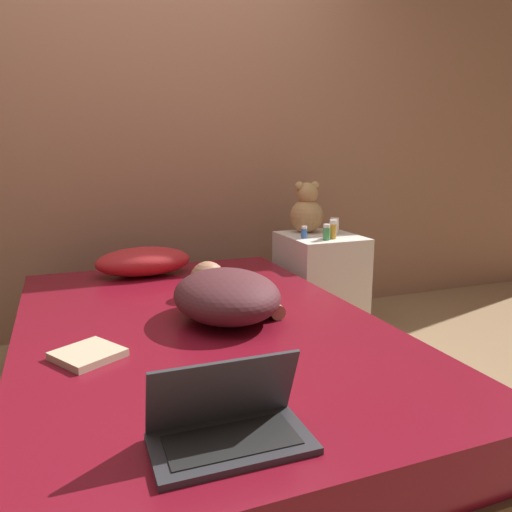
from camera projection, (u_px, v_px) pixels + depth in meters
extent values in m
plane|color=#937551|center=(203.00, 431.00, 1.99)|extent=(12.00, 12.00, 0.00)
cube|color=#996B51|center=(138.00, 115.00, 2.92)|extent=(8.00, 0.06, 2.60)
cube|color=#4C331E|center=(202.00, 397.00, 1.96)|extent=(1.34, 2.06, 0.29)
cube|color=maroon|center=(201.00, 343.00, 1.92)|extent=(1.32, 2.02, 0.17)
cube|color=silver|center=(320.00, 286.00, 2.97)|extent=(0.42, 0.47, 0.61)
ellipsoid|color=red|center=(144.00, 261.00, 2.58)|extent=(0.49, 0.27, 0.15)
ellipsoid|color=#4C2328|center=(227.00, 295.00, 1.92)|extent=(0.43, 0.52, 0.19)
sphere|color=#A87556|center=(208.00, 279.00, 2.21)|extent=(0.16, 0.16, 0.16)
cylinder|color=#A87556|center=(269.00, 305.00, 2.01)|extent=(0.07, 0.23, 0.06)
cube|color=#333338|center=(232.00, 444.00, 1.10)|extent=(0.36, 0.20, 0.02)
cube|color=black|center=(232.00, 440.00, 1.10)|extent=(0.29, 0.14, 0.00)
cube|color=#333338|center=(223.00, 391.00, 1.14)|extent=(0.35, 0.08, 0.18)
cube|color=black|center=(223.00, 391.00, 1.14)|extent=(0.31, 0.07, 0.15)
sphere|color=tan|center=(307.00, 216.00, 2.99)|extent=(0.20, 0.20, 0.20)
sphere|color=tan|center=(307.00, 193.00, 2.96)|extent=(0.13, 0.13, 0.13)
sphere|color=tan|center=(299.00, 186.00, 2.93)|extent=(0.05, 0.05, 0.05)
sphere|color=tan|center=(315.00, 185.00, 2.97)|extent=(0.05, 0.05, 0.05)
cylinder|color=#3D8E4C|center=(326.00, 234.00, 2.75)|extent=(0.04, 0.04, 0.07)
cylinder|color=white|center=(327.00, 226.00, 2.74)|extent=(0.04, 0.04, 0.02)
cylinder|color=white|center=(334.00, 228.00, 2.94)|extent=(0.05, 0.05, 0.08)
cylinder|color=white|center=(335.00, 220.00, 2.93)|extent=(0.05, 0.05, 0.02)
cylinder|color=#3866B2|center=(304.00, 233.00, 2.81)|extent=(0.04, 0.04, 0.05)
cylinder|color=white|center=(304.00, 227.00, 2.80)|extent=(0.03, 0.03, 0.02)
cylinder|color=gold|center=(333.00, 231.00, 2.79)|extent=(0.04, 0.04, 0.08)
cylinder|color=white|center=(333.00, 222.00, 2.78)|extent=(0.04, 0.04, 0.02)
cylinder|color=#B72D2D|center=(333.00, 231.00, 2.84)|extent=(0.03, 0.03, 0.08)
cylinder|color=white|center=(333.00, 222.00, 2.83)|extent=(0.03, 0.03, 0.02)
cube|color=#C6B793|center=(88.00, 354.00, 1.57)|extent=(0.25, 0.25, 0.02)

